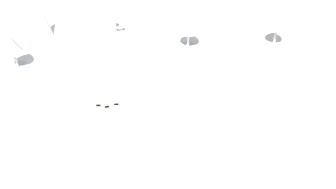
# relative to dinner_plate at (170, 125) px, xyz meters

# --- Properties ---
(dining_table) EXTENTS (1.80, 1.11, 0.74)m
(dining_table) POSITION_rel_dinner_plate_xyz_m (-0.03, 0.26, -0.09)
(dining_table) COLOR white
(dining_table) RESTS_ON ground
(dinner_plate) EXTENTS (0.26, 0.26, 0.02)m
(dinner_plate) POSITION_rel_dinner_plate_xyz_m (0.00, 0.00, 0.00)
(dinner_plate) COLOR white
(dinner_plate) RESTS_ON dining_table
(fork_outer) EXTENTS (0.02, 0.22, 0.00)m
(fork_outer) POSITION_rel_dinner_plate_xyz_m (-0.16, 0.03, -0.01)
(fork_outer) COLOR beige
(fork_outer) RESTS_ON dining_table
(fork_inner) EXTENTS (0.03, 0.23, 0.00)m
(fork_inner) POSITION_rel_dinner_plate_xyz_m (-0.19, 0.02, -0.01)
(fork_inner) COLOR beige
(fork_inner) RESTS_ON dining_table
(fork_salad) EXTENTS (0.03, 0.21, 0.00)m
(fork_salad) POSITION_rel_dinner_plate_xyz_m (-0.22, 0.03, -0.01)
(fork_salad) COLOR beige
(fork_salad) RESTS_ON dining_table
(dinner_knife) EXTENTS (0.02, 0.23, 0.00)m
(dinner_knife) POSITION_rel_dinner_plate_xyz_m (0.16, 0.02, -0.01)
(dinner_knife) COLOR beige
(dinner_knife) RESTS_ON dining_table
(spoon_soup) EXTENTS (0.03, 0.22, 0.01)m
(spoon_soup) POSITION_rel_dinner_plate_xyz_m (0.19, 0.04, -0.01)
(spoon_soup) COLOR beige
(spoon_soup) RESTS_ON dining_table
(spoon_dessert) EXTENTS (0.03, 0.23, 0.01)m
(spoon_dessert) POSITION_rel_dinner_plate_xyz_m (0.21, 0.04, -0.01)
(spoon_dessert) COLOR beige
(spoon_dessert) RESTS_ON dining_table
(saucer_left) EXTENTS (0.13, 0.13, 0.01)m
(saucer_left) POSITION_rel_dinner_plate_xyz_m (-0.22, 0.50, -0.00)
(saucer_left) COLOR white
(saucer_left) RESTS_ON dining_table
(coffee_cup_left) EXTENTS (0.10, 0.08, 0.07)m
(coffee_cup_left) POSITION_rel_dinner_plate_xyz_m (-0.22, 0.50, 0.04)
(coffee_cup_left) COLOR white
(coffee_cup_left) RESTS_ON saucer_left
(wine_glass_centre) EXTENTS (0.07, 0.07, 0.14)m
(wine_glass_centre) POSITION_rel_dinner_plate_xyz_m (-0.51, 0.30, 0.09)
(wine_glass_centre) COLOR silver
(wine_glass_centre) RESTS_ON dining_table
(wine_glass_left) EXTENTS (0.07, 0.07, 0.15)m
(wine_glass_left) POSITION_rel_dinner_plate_xyz_m (0.41, 0.40, 0.10)
(wine_glass_left) COLOR silver
(wine_glass_left) RESTS_ON dining_table
(wine_glass_right) EXTENTS (0.07, 0.07, 0.15)m
(wine_glass_right) POSITION_rel_dinner_plate_xyz_m (0.09, 0.39, 0.10)
(wine_glass_right) COLOR silver
(wine_glass_right) RESTS_ON dining_table
(napkin_folded) EXTENTS (0.06, 0.06, 0.15)m
(napkin_folded) POSITION_rel_dinner_plate_xyz_m (-0.45, 0.49, 0.06)
(napkin_folded) COLOR white
(napkin_folded) RESTS_ON dining_table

